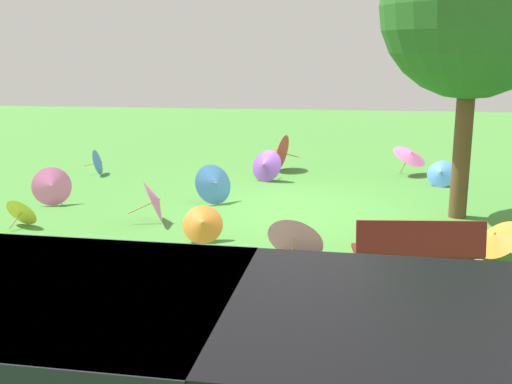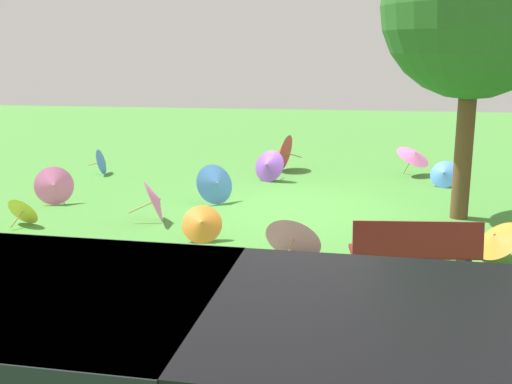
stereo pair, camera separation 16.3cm
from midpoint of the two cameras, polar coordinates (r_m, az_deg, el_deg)
ground at (r=11.69m, az=4.85°, el=-1.67°), size 40.00×40.00×0.00m
van_dark at (r=4.12m, az=-10.26°, el=-16.99°), size 4.67×2.27×1.53m
park_bench at (r=8.07m, az=15.03°, el=-5.41°), size 1.64×0.65×0.90m
shade_tree at (r=11.37m, az=19.99°, el=15.80°), size 3.12×3.12×5.23m
parasol_orange_0 at (r=9.48m, az=21.87°, el=-3.94°), size 0.87×0.91×0.64m
parasol_blue_0 at (r=12.09m, az=-3.33°, el=0.79°), size 0.87×0.86×0.79m
parasol_blue_1 at (r=15.38m, az=-13.67°, el=2.76°), size 0.54×0.64×0.63m
parasol_purple_0 at (r=14.11m, az=1.43°, el=2.50°), size 0.87×0.87×0.76m
parasol_pink_0 at (r=10.89m, az=-8.76°, el=-0.76°), size 0.81×0.89×0.78m
parasol_pink_1 at (r=12.60m, az=-17.84°, el=0.60°), size 0.83×0.82×0.76m
parasol_blue_2 at (r=14.18m, az=17.34°, el=1.66°), size 0.76×0.65×0.61m
parasol_pink_2 at (r=8.73m, az=4.11°, el=-4.17°), size 0.92×0.76×0.76m
parasol_pink_3 at (r=15.23m, az=14.71°, el=3.36°), size 1.14×1.14×0.77m
parasol_yellow_1 at (r=11.30m, az=-20.27°, el=-1.55°), size 0.64×0.61×0.54m
parasol_red_0 at (r=15.44m, az=2.74°, el=3.72°), size 0.80×0.97×0.93m
parasol_orange_1 at (r=9.72m, az=-4.56°, el=-2.89°), size 0.71×0.68×0.60m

